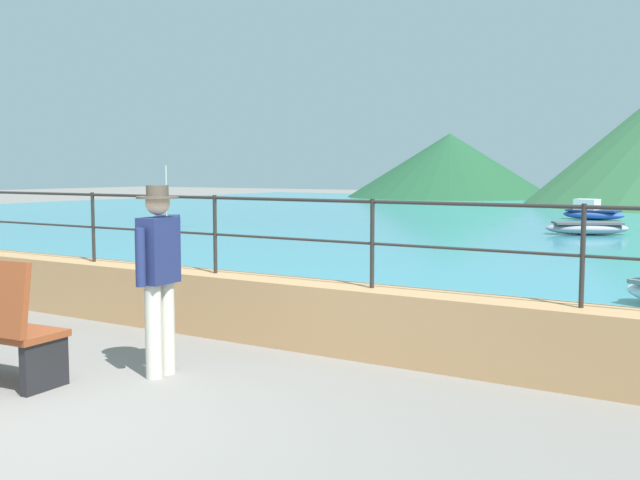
# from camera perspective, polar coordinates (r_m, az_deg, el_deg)

# --- Properties ---
(ground_plane) EXTENTS (120.00, 120.00, 0.00)m
(ground_plane) POSITION_cam_1_polar(r_m,az_deg,el_deg) (5.97, -20.62, -13.39)
(ground_plane) COLOR slate
(promenade_wall) EXTENTS (20.00, 0.56, 0.70)m
(promenade_wall) POSITION_cam_1_polar(r_m,az_deg,el_deg) (8.14, -2.41, -5.51)
(promenade_wall) COLOR tan
(promenade_wall) RESTS_ON ground
(railing) EXTENTS (18.44, 0.04, 0.90)m
(railing) POSITION_cam_1_polar(r_m,az_deg,el_deg) (8.02, -2.44, 1.39)
(railing) COLOR #282623
(railing) RESTS_ON promenade_wall
(hill_secondary) EXTENTS (14.25, 14.25, 4.42)m
(hill_secondary) POSITION_cam_1_polar(r_m,az_deg,el_deg) (52.44, 9.84, 5.61)
(hill_secondary) COLOR #1E4C2D
(hill_secondary) RESTS_ON ground
(person_walking) EXTENTS (0.38, 0.57, 1.75)m
(person_walking) POSITION_cam_1_polar(r_m,az_deg,el_deg) (6.93, -12.20, -2.28)
(person_walking) COLOR beige
(person_walking) RESTS_ON ground
(boat_2) EXTENTS (2.46, 1.85, 0.36)m
(boat_2) POSITION_cam_1_polar(r_m,az_deg,el_deg) (22.53, 19.72, 0.88)
(boat_2) COLOR gray
(boat_2) RESTS_ON lake_water
(boat_3) EXTENTS (2.17, 2.34, 1.99)m
(boat_3) POSITION_cam_1_polar(r_m,az_deg,el_deg) (24.42, -11.64, 1.42)
(boat_3) COLOR #2D4C9E
(boat_3) RESTS_ON lake_water
(boat_4) EXTENTS (2.42, 1.30, 0.76)m
(boat_4) POSITION_cam_1_polar(r_m,az_deg,el_deg) (29.51, 20.05, 1.99)
(boat_4) COLOR #2D4C9E
(boat_4) RESTS_ON lake_water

